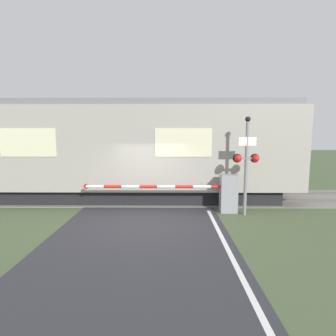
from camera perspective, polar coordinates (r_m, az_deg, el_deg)
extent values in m
plane|color=#475638|center=(8.80, -5.02, -11.20)|extent=(80.00, 80.00, 0.00)
cube|color=slate|center=(11.69, -3.61, -6.46)|extent=(36.00, 3.20, 0.03)
cube|color=#595451|center=(10.97, -3.88, -7.02)|extent=(36.00, 0.08, 0.10)
cube|color=#595451|center=(12.37, -3.37, -5.38)|extent=(36.00, 0.08, 0.10)
cube|color=black|center=(12.75, -24.19, -4.62)|extent=(19.36, 2.70, 0.60)
cube|color=#9E998E|center=(12.52, -24.65, 4.14)|extent=(21.04, 3.18, 3.29)
cube|color=slate|center=(12.56, -25.09, 12.21)|extent=(20.62, 2.93, 0.24)
cube|color=beige|center=(9.74, 3.35, 5.54)|extent=(2.10, 0.02, 1.05)
cube|color=beige|center=(11.08, -28.23, 4.90)|extent=(2.10, 0.02, 1.05)
cube|color=gray|center=(9.71, 13.03, -5.41)|extent=(0.60, 0.44, 1.37)
cylinder|color=gray|center=(9.66, 13.07, -4.00)|extent=(0.16, 0.16, 0.18)
cylinder|color=red|center=(9.59, 11.20, -4.02)|extent=(0.64, 0.11, 0.11)
cylinder|color=white|center=(9.50, 7.38, -4.06)|extent=(0.64, 0.11, 0.11)
cylinder|color=red|center=(9.44, 3.51, -4.08)|extent=(0.64, 0.11, 0.11)
cylinder|color=white|center=(9.43, -0.40, -4.08)|extent=(0.64, 0.11, 0.11)
cylinder|color=red|center=(9.46, -4.29, -4.06)|extent=(0.64, 0.11, 0.11)
cylinder|color=white|center=(9.53, -8.15, -4.03)|extent=(0.64, 0.11, 0.11)
cylinder|color=red|center=(9.65, -11.92, -3.97)|extent=(0.64, 0.11, 0.11)
cylinder|color=white|center=(9.81, -15.59, -3.91)|extent=(0.64, 0.11, 0.11)
cylinder|color=red|center=(9.90, -17.38, -3.87)|extent=(0.20, 0.02, 0.20)
cylinder|color=gray|center=(9.35, 16.62, -0.32)|extent=(0.11, 0.11, 3.20)
cube|color=gray|center=(9.31, 16.70, 2.03)|extent=(0.72, 0.07, 0.07)
sphere|color=red|center=(9.18, 14.99, 2.02)|extent=(0.24, 0.24, 0.24)
sphere|color=red|center=(9.35, 18.55, 1.98)|extent=(0.24, 0.24, 0.24)
cylinder|color=black|center=(9.29, 14.82, 2.08)|extent=(0.30, 0.06, 0.30)
cylinder|color=black|center=(9.45, 18.35, 2.04)|extent=(0.30, 0.06, 0.30)
cube|color=white|center=(9.24, 16.90, 5.56)|extent=(0.60, 0.02, 0.29)
sphere|color=black|center=(9.29, 17.00, 10.14)|extent=(0.18, 0.18, 0.18)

